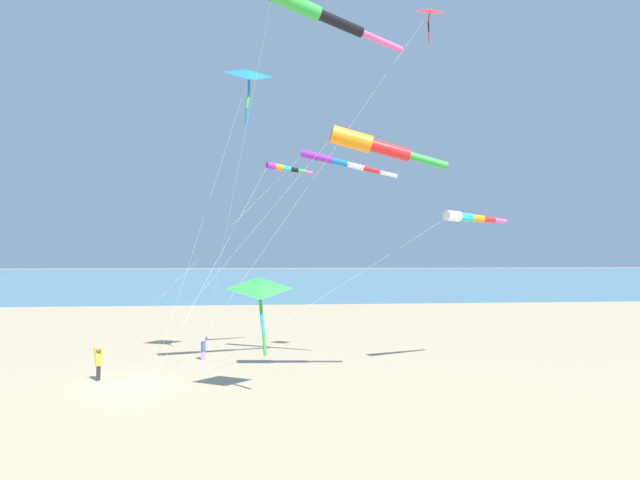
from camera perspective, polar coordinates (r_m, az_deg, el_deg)
name	(u,v)px	position (r m, az deg, el deg)	size (l,w,h in m)	color
ground_plane	(129,386)	(28.85, -19.34, -14.20)	(600.00, 600.00, 0.00)	tan
ocean_water_strip	(243,276)	(192.64, -8.04, -3.71)	(240.00, 600.00, 0.01)	teal
person_adult_flyer	(98,361)	(30.39, -22.18, -11.69)	(0.54, 0.43, 1.76)	#232328
person_child_green_jacket	(203,347)	(34.49, -12.11, -10.94)	(0.40, 0.47, 1.38)	#8E6B9E
kite_windsock_teal_far_right	(468,218)	(31.78, 15.26, 2.27)	(4.54, 18.25, 8.83)	white
kite_delta_green_low_center	(249,75)	(32.22, -7.44, 16.77)	(1.66, 6.11, 17.14)	blue
kite_delta_long_streamer_left	(260,289)	(24.90, -6.30, -5.14)	(6.75, 8.01, 5.37)	green
kite_windsock_long_streamer_right	(372,145)	(26.53, 5.46, 9.86)	(0.94, 15.60, 12.50)	orange
kite_windsock_striped_overhead	(335,161)	(31.92, 1.58, 8.22)	(2.62, 17.16, 12.62)	purple
kite_delta_small_distant	(428,14)	(31.98, 11.29, 22.23)	(2.07, 13.92, 19.70)	red
kite_windsock_yellow_midlevel	(320,15)	(27.95, 0.01, 22.51)	(6.88, 10.63, 18.53)	green
kite_windsock_white_trailing	(284,168)	(35.22, -3.83, 7.51)	(9.58, 8.60, 12.27)	purple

